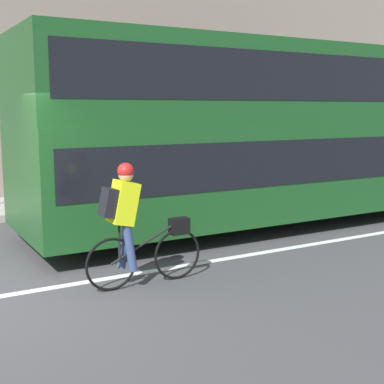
{
  "coord_description": "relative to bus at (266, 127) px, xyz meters",
  "views": [
    {
      "loc": [
        -0.71,
        -6.62,
        2.3
      ],
      "look_at": [
        3.43,
        0.55,
        1.0
      ],
      "focal_mm": 50.0,
      "sensor_mm": 36.0,
      "label": 1
    }
  ],
  "objects": [
    {
      "name": "bus",
      "position": [
        0.0,
        0.0,
        0.0
      ],
      "size": [
        9.5,
        2.62,
        3.48
      ],
      "color": "black",
      "rests_on": "ground_plane"
    },
    {
      "name": "cyclist_on_bike",
      "position": [
        -3.83,
        -2.22,
        -1.06
      ],
      "size": [
        1.64,
        0.32,
        1.63
      ],
      "color": "black",
      "rests_on": "ground_plane"
    }
  ]
}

